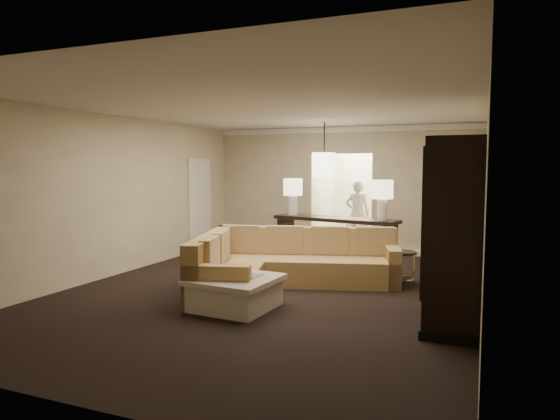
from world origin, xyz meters
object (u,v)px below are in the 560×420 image
at_px(console_table, 335,237).
at_px(armoire, 456,236).
at_px(drink_table, 403,261).
at_px(sectional_sofa, 281,265).
at_px(coffee_table, 235,292).
at_px(person, 357,210).

relative_size(console_table, armoire, 1.12).
height_order(console_table, drink_table, console_table).
bearing_deg(armoire, sectional_sofa, 160.93).
relative_size(coffee_table, armoire, 0.51).
height_order(sectional_sofa, console_table, console_table).
distance_m(sectional_sofa, person, 4.39).
height_order(coffee_table, drink_table, drink_table).
xyz_separation_m(coffee_table, person, (0.30, 5.70, 0.66)).
xyz_separation_m(sectional_sofa, console_table, (0.34, 1.92, 0.20)).
bearing_deg(coffee_table, person, 86.94).
xyz_separation_m(sectional_sofa, armoire, (2.65, -0.92, 0.71)).
relative_size(sectional_sofa, person, 1.80).
distance_m(console_table, armoire, 3.69).
bearing_deg(drink_table, sectional_sofa, -152.64).
distance_m(coffee_table, person, 5.74).
height_order(armoire, person, armoire).
relative_size(armoire, person, 1.27).
xyz_separation_m(sectional_sofa, person, (0.19, 4.36, 0.52)).
bearing_deg(sectional_sofa, coffee_table, -110.98).
bearing_deg(console_table, sectional_sofa, -88.78).
xyz_separation_m(console_table, person, (-0.15, 2.44, 0.32)).
xyz_separation_m(console_table, drink_table, (1.43, -1.00, -0.17)).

